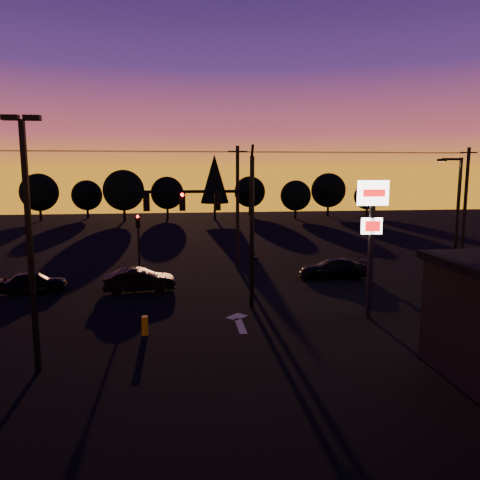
# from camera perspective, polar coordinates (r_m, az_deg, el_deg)

# --- Properties ---
(ground) EXTENTS (120.00, 120.00, 0.00)m
(ground) POSITION_cam_1_polar(r_m,az_deg,el_deg) (21.44, -0.93, -11.36)
(ground) COLOR black
(ground) RESTS_ON ground
(lane_arrow) EXTENTS (1.20, 3.10, 0.01)m
(lane_arrow) POSITION_cam_1_polar(r_m,az_deg,el_deg) (23.06, -0.16, -9.89)
(lane_arrow) COLOR beige
(lane_arrow) RESTS_ON ground
(traffic_signal_mast) EXTENTS (6.79, 0.52, 8.58)m
(traffic_signal_mast) POSITION_cam_1_polar(r_m,az_deg,el_deg) (24.23, -2.27, 2.95)
(traffic_signal_mast) COLOR black
(traffic_signal_mast) RESTS_ON ground
(secondary_signal) EXTENTS (0.30, 0.31, 4.35)m
(secondary_signal) POSITION_cam_1_polar(r_m,az_deg,el_deg) (31.94, -12.28, 0.39)
(secondary_signal) COLOR black
(secondary_signal) RESTS_ON ground
(parking_lot_light) EXTENTS (1.25, 0.30, 9.14)m
(parking_lot_light) POSITION_cam_1_polar(r_m,az_deg,el_deg) (17.92, -24.35, 1.26)
(parking_lot_light) COLOR black
(parking_lot_light) RESTS_ON ground
(pylon_sign) EXTENTS (1.50, 0.28, 6.80)m
(pylon_sign) POSITION_cam_1_polar(r_m,az_deg,el_deg) (23.56, 15.79, 2.42)
(pylon_sign) COLOR black
(pylon_sign) RESTS_ON ground
(streetlight) EXTENTS (1.55, 0.35, 8.00)m
(streetlight) POSITION_cam_1_polar(r_m,az_deg,el_deg) (30.36, 24.82, 2.33)
(streetlight) COLOR black
(streetlight) RESTS_ON ground
(utility_pole_1) EXTENTS (1.40, 0.26, 9.00)m
(utility_pole_1) POSITION_cam_1_polar(r_m,az_deg,el_deg) (34.40, -0.30, 4.07)
(utility_pole_1) COLOR black
(utility_pole_1) RESTS_ON ground
(utility_pole_2) EXTENTS (1.40, 0.26, 9.00)m
(utility_pole_2) POSITION_cam_1_polar(r_m,az_deg,el_deg) (40.76, 25.75, 3.93)
(utility_pole_2) COLOR black
(utility_pole_2) RESTS_ON ground
(power_wires) EXTENTS (36.00, 1.22, 0.07)m
(power_wires) POSITION_cam_1_polar(r_m,az_deg,el_deg) (34.31, -0.30, 10.70)
(power_wires) COLOR black
(power_wires) RESTS_ON ground
(bollard) EXTENTS (0.29, 0.29, 0.86)m
(bollard) POSITION_cam_1_polar(r_m,az_deg,el_deg) (21.57, -11.52, -10.20)
(bollard) COLOR #D5A000
(bollard) RESTS_ON ground
(tree_0) EXTENTS (5.36, 5.36, 6.74)m
(tree_0) POSITION_cam_1_polar(r_m,az_deg,el_deg) (72.82, -23.28, 5.36)
(tree_0) COLOR black
(tree_0) RESTS_ON ground
(tree_1) EXTENTS (4.54, 4.54, 5.71)m
(tree_1) POSITION_cam_1_polar(r_m,az_deg,el_deg) (74.40, -18.16, 5.20)
(tree_1) COLOR black
(tree_1) RESTS_ON ground
(tree_2) EXTENTS (5.77, 5.78, 7.26)m
(tree_2) POSITION_cam_1_polar(r_m,az_deg,el_deg) (68.52, -14.01, 5.90)
(tree_2) COLOR black
(tree_2) RESTS_ON ground
(tree_3) EXTENTS (4.95, 4.95, 6.22)m
(tree_3) POSITION_cam_1_polar(r_m,az_deg,el_deg) (72.13, -8.87, 5.68)
(tree_3) COLOR black
(tree_3) RESTS_ON ground
(tree_4) EXTENTS (4.18, 4.18, 9.50)m
(tree_4) POSITION_cam_1_polar(r_m,az_deg,el_deg) (69.24, -3.12, 7.46)
(tree_4) COLOR black
(tree_4) RESTS_ON ground
(tree_5) EXTENTS (4.95, 4.95, 6.22)m
(tree_5) POSITION_cam_1_polar(r_m,az_deg,el_deg) (74.96, 1.20, 5.89)
(tree_5) COLOR black
(tree_5) RESTS_ON ground
(tree_6) EXTENTS (4.54, 4.54, 5.71)m
(tree_6) POSITION_cam_1_polar(r_m,az_deg,el_deg) (70.29, 6.80, 5.39)
(tree_6) COLOR black
(tree_6) RESTS_ON ground
(tree_7) EXTENTS (5.36, 5.36, 6.74)m
(tree_7) POSITION_cam_1_polar(r_m,az_deg,el_deg) (74.81, 10.73, 5.98)
(tree_7) COLOR black
(tree_7) RESTS_ON ground
(tree_8) EXTENTS (4.12, 4.12, 5.19)m
(tree_8) POSITION_cam_1_polar(r_m,az_deg,el_deg) (76.01, 15.26, 5.15)
(tree_8) COLOR black
(tree_8) RESTS_ON ground
(car_left) EXTENTS (3.95, 2.21, 1.27)m
(car_left) POSITION_cam_1_polar(r_m,az_deg,el_deg) (30.72, -23.82, -4.71)
(car_left) COLOR black
(car_left) RESTS_ON ground
(car_mid) EXTENTS (4.36, 1.86, 1.40)m
(car_mid) POSITION_cam_1_polar(r_m,az_deg,el_deg) (28.99, -12.16, -4.79)
(car_mid) COLOR black
(car_mid) RESTS_ON ground
(car_right) EXTENTS (4.69, 2.21, 1.32)m
(car_right) POSITION_cam_1_polar(r_m,az_deg,el_deg) (32.36, 11.25, -3.43)
(car_right) COLOR black
(car_right) RESTS_ON ground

